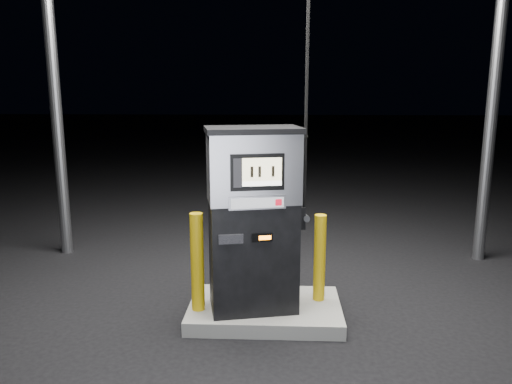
{
  "coord_description": "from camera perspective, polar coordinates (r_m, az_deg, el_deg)",
  "views": [
    {
      "loc": [
        0.14,
        -4.94,
        2.4
      ],
      "look_at": [
        -0.1,
        0.0,
        1.36
      ],
      "focal_mm": 35.0,
      "sensor_mm": 36.0,
      "label": 1
    }
  ],
  "objects": [
    {
      "name": "bollard_left",
      "position": [
        5.15,
        -6.72,
        -7.96
      ],
      "size": [
        0.14,
        0.14,
        1.02
      ],
      "primitive_type": "cylinder",
      "rotation": [
        0.0,
        0.0,
        -0.02
      ],
      "color": "gold",
      "rests_on": "pump_island"
    },
    {
      "name": "pump_island",
      "position": [
        5.46,
        1.03,
        -13.35
      ],
      "size": [
        1.6,
        1.0,
        0.15
      ],
      "primitive_type": "cube",
      "color": "slate",
      "rests_on": "ground"
    },
    {
      "name": "fuel_dispenser",
      "position": [
        5.01,
        -0.28,
        -3.03
      ],
      "size": [
        1.08,
        0.74,
        3.89
      ],
      "rotation": [
        0.0,
        0.0,
        0.21
      ],
      "color": "black",
      "rests_on": "pump_island"
    },
    {
      "name": "ground",
      "position": [
        5.5,
        1.02,
        -14.06
      ],
      "size": [
        80.0,
        80.0,
        0.0
      ],
      "primitive_type": "plane",
      "color": "black",
      "rests_on": "ground"
    },
    {
      "name": "bollard_right",
      "position": [
        5.4,
        7.28,
        -7.48
      ],
      "size": [
        0.15,
        0.15,
        0.94
      ],
      "primitive_type": "cylinder",
      "rotation": [
        0.0,
        0.0,
        -0.17
      ],
      "color": "gold",
      "rests_on": "pump_island"
    }
  ]
}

